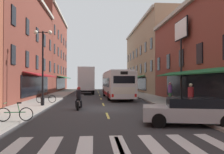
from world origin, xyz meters
TOP-DOWN VIEW (x-y plane):
  - ground_plane at (0.00, 0.00)m, footprint 34.80×80.00m
  - lane_centre_dashes at (0.00, -0.25)m, footprint 0.14×73.90m
  - crosswalk_near at (0.00, -10.00)m, footprint 7.10×2.80m
  - sidewalk_left at (-5.90, 0.00)m, footprint 3.00×80.00m
  - sidewalk_right at (5.90, 0.00)m, footprint 3.00×80.00m
  - billboard_sign at (7.05, 3.03)m, footprint 0.40×2.96m
  - transit_bus at (1.85, 10.03)m, footprint 2.91×11.46m
  - box_truck at (-2.07, 18.89)m, footprint 2.74×6.96m
  - sedan_near at (3.68, -6.82)m, footprint 4.56×2.65m
  - sedan_mid at (-1.88, 28.76)m, footprint 2.09×4.50m
  - motorcycle_rider at (-1.92, -0.36)m, footprint 0.62×2.07m
  - bicycle_near at (-5.03, 3.52)m, footprint 1.71×0.48m
  - bicycle_mid at (-4.62, -5.89)m, footprint 1.71×0.48m
  - pedestrian_mid at (5.97, 2.91)m, footprint 0.36×0.36m
  - pedestrian_far at (5.49, -2.68)m, footprint 0.36×0.36m
  - street_lamp_twin at (-4.87, 1.36)m, footprint 1.42×0.32m

SIDE VIEW (x-z plane):
  - ground_plane at x=0.00m, z-range -0.10..0.00m
  - lane_centre_dashes at x=0.00m, z-range 0.00..0.01m
  - crosswalk_near at x=0.00m, z-range 0.00..0.01m
  - sidewalk_left at x=-5.90m, z-range 0.00..0.14m
  - sidewalk_right at x=5.90m, z-range 0.00..0.14m
  - bicycle_near at x=-5.03m, z-range 0.05..0.96m
  - bicycle_mid at x=-4.62m, z-range 0.05..0.96m
  - sedan_near at x=3.68m, z-range 0.02..1.31m
  - motorcycle_rider at x=-1.92m, z-range -0.12..1.54m
  - sedan_mid at x=-1.88m, z-range 0.01..1.49m
  - pedestrian_far at x=5.49m, z-range 0.17..1.95m
  - pedestrian_mid at x=5.97m, z-range 0.17..1.98m
  - transit_bus at x=1.85m, z-range 0.08..3.26m
  - box_truck at x=-2.07m, z-range 0.03..4.11m
  - street_lamp_twin at x=-4.87m, z-range 0.44..6.40m
  - billboard_sign at x=7.05m, z-range 2.15..9.65m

